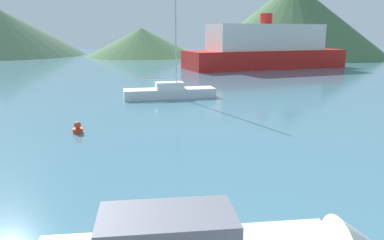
% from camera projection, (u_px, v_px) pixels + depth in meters
% --- Properties ---
extents(sailboat_inner, '(8.00, 2.53, 10.04)m').
position_uv_depth(sailboat_inner, '(170.00, 92.00, 32.42)').
color(sailboat_inner, white).
rests_on(sailboat_inner, ground_plane).
extents(ferry_distant, '(26.25, 12.75, 8.27)m').
position_uv_depth(ferry_distant, '(265.00, 49.00, 58.42)').
color(ferry_distant, red).
rests_on(ferry_distant, ground_plane).
extents(buoy_marker, '(0.56, 0.56, 0.65)m').
position_uv_depth(buoy_marker, '(78.00, 128.00, 21.24)').
color(buoy_marker, red).
rests_on(buoy_marker, ground_plane).
extents(hill_central, '(25.21, 25.21, 6.33)m').
position_uv_depth(hill_central, '(142.00, 42.00, 85.57)').
color(hill_central, '#476B42').
rests_on(hill_central, ground_plane).
extents(hill_east, '(42.40, 42.40, 16.43)m').
position_uv_depth(hill_east, '(292.00, 19.00, 85.66)').
color(hill_east, '#476B42').
rests_on(hill_east, ground_plane).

